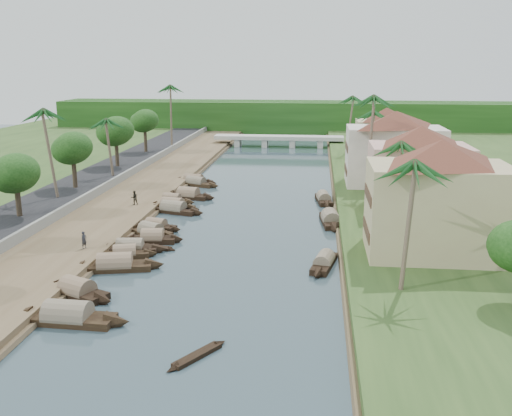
# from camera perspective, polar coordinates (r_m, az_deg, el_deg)

# --- Properties ---
(ground) EXTENTS (220.00, 220.00, 0.00)m
(ground) POSITION_cam_1_polar(r_m,az_deg,el_deg) (55.30, -2.88, -4.38)
(ground) COLOR #32444C
(ground) RESTS_ON ground
(left_bank) EXTENTS (10.00, 180.00, 0.80)m
(left_bank) POSITION_cam_1_polar(r_m,az_deg,el_deg) (77.70, -12.29, 1.09)
(left_bank) COLOR brown
(left_bank) RESTS_ON ground
(right_bank) EXTENTS (16.00, 180.00, 1.20)m
(right_bank) POSITION_cam_1_polar(r_m,az_deg,el_deg) (74.49, 14.20, 0.58)
(right_bank) COLOR #29431B
(right_bank) RESTS_ON ground
(road) EXTENTS (8.00, 180.00, 1.40)m
(road) POSITION_cam_1_polar(r_m,az_deg,el_deg) (80.71, -18.04, 1.42)
(road) COLOR black
(road) RESTS_ON ground
(retaining_wall) EXTENTS (0.40, 180.00, 1.10)m
(retaining_wall) POSITION_cam_1_polar(r_m,az_deg,el_deg) (78.92, -15.22, 1.83)
(retaining_wall) COLOR gray
(retaining_wall) RESTS_ON left_bank
(treeline) EXTENTS (120.00, 14.00, 8.00)m
(treeline) POSITION_cam_1_polar(r_m,az_deg,el_deg) (152.57, 3.04, 9.10)
(treeline) COLOR #14380F
(treeline) RESTS_ON ground
(bridge) EXTENTS (28.00, 4.00, 2.40)m
(bridge) POSITION_cam_1_polar(r_m,az_deg,el_deg) (125.03, 2.29, 6.92)
(bridge) COLOR #ADADA2
(bridge) RESTS_ON ground
(building_near) EXTENTS (14.85, 14.85, 10.20)m
(building_near) POSITION_cam_1_polar(r_m,az_deg,el_deg) (52.08, 17.77, 1.07)
(building_near) COLOR tan
(building_near) RESTS_ON right_bank
(building_mid) EXTENTS (14.11, 14.11, 9.70)m
(building_mid) POSITION_cam_1_polar(r_m,az_deg,el_deg) (67.73, 15.98, 3.91)
(building_mid) COLOR #DBA69B
(building_mid) RESTS_ON right_bank
(building_far) EXTENTS (15.59, 15.59, 10.20)m
(building_far) POSITION_cam_1_polar(r_m,az_deg,el_deg) (81.22, 13.69, 5.88)
(building_far) COLOR silver
(building_far) RESTS_ON right_bank
(building_distant) EXTENTS (12.62, 12.62, 9.20)m
(building_distant) POSITION_cam_1_polar(r_m,az_deg,el_deg) (101.09, 12.83, 7.22)
(building_distant) COLOR tan
(building_distant) RESTS_ON right_bank
(sampan_0) EXTENTS (9.33, 2.35, 2.41)m
(sampan_0) POSITION_cam_1_polar(r_m,az_deg,el_deg) (42.71, -18.29, -10.31)
(sampan_0) COLOR black
(sampan_0) RESTS_ON ground
(sampan_1) EXTENTS (7.41, 4.59, 2.20)m
(sampan_1) POSITION_cam_1_polar(r_m,az_deg,el_deg) (47.01, -17.43, -7.95)
(sampan_1) COLOR black
(sampan_1) RESTS_ON ground
(sampan_2) EXTENTS (8.97, 3.71, 2.31)m
(sampan_2) POSITION_cam_1_polar(r_m,az_deg,el_deg) (51.86, -13.92, -5.59)
(sampan_2) COLOR black
(sampan_2) RESTS_ON ground
(sampan_3) EXTENTS (7.40, 2.23, 2.00)m
(sampan_3) POSITION_cam_1_polar(r_m,az_deg,el_deg) (56.22, -12.47, -3.95)
(sampan_3) COLOR black
(sampan_3) RESTS_ON ground
(sampan_4) EXTENTS (6.28, 3.05, 1.81)m
(sampan_4) POSITION_cam_1_polar(r_m,az_deg,el_deg) (54.73, -12.99, -4.50)
(sampan_4) COLOR black
(sampan_4) RESTS_ON ground
(sampan_5) EXTENTS (6.61, 2.35, 2.09)m
(sampan_5) POSITION_cam_1_polar(r_m,az_deg,el_deg) (58.83, -10.30, -3.02)
(sampan_5) COLOR black
(sampan_5) RESTS_ON ground
(sampan_6) EXTENTS (6.73, 4.53, 2.06)m
(sampan_6) POSITION_cam_1_polar(r_m,az_deg,el_deg) (61.19, -10.48, -2.36)
(sampan_6) COLOR black
(sampan_6) RESTS_ON ground
(sampan_7) EXTENTS (6.45, 3.01, 1.76)m
(sampan_7) POSITION_cam_1_polar(r_m,az_deg,el_deg) (63.28, -9.96, -1.79)
(sampan_7) COLOR black
(sampan_7) RESTS_ON ground
(sampan_8) EXTENTS (7.77, 3.21, 2.33)m
(sampan_8) POSITION_cam_1_polar(r_m,az_deg,el_deg) (71.33, -8.37, 0.12)
(sampan_8) COLOR black
(sampan_8) RESTS_ON ground
(sampan_9) EXTENTS (8.54, 3.99, 2.14)m
(sampan_9) POSITION_cam_1_polar(r_m,az_deg,el_deg) (70.10, -8.24, -0.13)
(sampan_9) COLOR black
(sampan_9) RESTS_ON ground
(sampan_10) EXTENTS (6.69, 2.65, 1.86)m
(sampan_10) POSITION_cam_1_polar(r_m,az_deg,el_deg) (74.85, -8.41, 0.78)
(sampan_10) COLOR black
(sampan_10) RESTS_ON ground
(sampan_11) EXTENTS (8.13, 3.46, 2.27)m
(sampan_11) POSITION_cam_1_polar(r_m,az_deg,el_deg) (77.31, -6.78, 1.27)
(sampan_11) COLOR black
(sampan_11) RESTS_ON ground
(sampan_12) EXTENTS (8.16, 4.51, 1.99)m
(sampan_12) POSITION_cam_1_polar(r_m,az_deg,el_deg) (85.25, -6.03, 2.51)
(sampan_12) COLOR black
(sampan_12) RESTS_ON ground
(sampan_13) EXTENTS (7.98, 3.54, 2.15)m
(sampan_13) POSITION_cam_1_polar(r_m,az_deg,el_deg) (86.69, -6.24, 2.70)
(sampan_13) COLOR black
(sampan_13) RESTS_ON ground
(sampan_14) EXTENTS (2.87, 7.53, 1.85)m
(sampan_14) POSITION_cam_1_polar(r_m,az_deg,el_deg) (51.50, 6.82, -5.42)
(sampan_14) COLOR black
(sampan_14) RESTS_ON ground
(sampan_15) EXTENTS (2.68, 8.65, 2.27)m
(sampan_15) POSITION_cam_1_polar(r_m,az_deg,el_deg) (65.25, 7.48, -1.19)
(sampan_15) COLOR black
(sampan_15) RESTS_ON ground
(sampan_16) EXTENTS (2.51, 8.03, 1.97)m
(sampan_16) POSITION_cam_1_polar(r_m,az_deg,el_deg) (75.24, 6.78, 0.90)
(sampan_16) COLOR black
(sampan_16) RESTS_ON ground
(canoe_0) EXTENTS (3.43, 4.69, 0.68)m
(canoe_0) POSITION_cam_1_polar(r_m,az_deg,el_deg) (36.60, -5.91, -14.49)
(canoe_0) COLOR black
(canoe_0) RESTS_ON ground
(canoe_1) EXTENTS (4.63, 2.03, 0.75)m
(canoe_1) POSITION_cam_1_polar(r_m,az_deg,el_deg) (57.00, -10.01, -3.91)
(canoe_1) COLOR black
(canoe_1) RESTS_ON ground
(canoe_2) EXTENTS (5.70, 1.36, 0.82)m
(canoe_2) POSITION_cam_1_polar(r_m,az_deg,el_deg) (79.02, -7.63, 1.29)
(canoe_2) COLOR black
(canoe_2) RESTS_ON ground
(palm_0) EXTENTS (3.20, 3.20, 11.12)m
(palm_0) POSITION_cam_1_polar(r_m,az_deg,el_deg) (42.02, 15.18, 4.02)
(palm_0) COLOR #735E4D
(palm_0) RESTS_ON ground
(palm_1) EXTENTS (3.20, 3.20, 10.29)m
(palm_1) POSITION_cam_1_polar(r_m,az_deg,el_deg) (58.23, 13.71, 6.05)
(palm_1) COLOR #735E4D
(palm_1) RESTS_ON ground
(palm_2) EXTENTS (3.20, 3.20, 13.92)m
(palm_2) POSITION_cam_1_polar(r_m,az_deg,el_deg) (74.38, 11.46, 10.57)
(palm_2) COLOR #735E4D
(palm_2) RESTS_ON ground
(palm_3) EXTENTS (3.20, 3.20, 10.93)m
(palm_3) POSITION_cam_1_polar(r_m,az_deg,el_deg) (88.66, 11.23, 9.28)
(palm_3) COLOR #735E4D
(palm_3) RESTS_ON ground
(palm_5) EXTENTS (3.20, 3.20, 12.29)m
(palm_5) POSITION_cam_1_polar(r_m,az_deg,el_deg) (74.07, -20.03, 8.94)
(palm_5) COLOR #735E4D
(palm_5) RESTS_ON ground
(palm_6) EXTENTS (3.20, 3.20, 9.80)m
(palm_6) POSITION_cam_1_polar(r_m,az_deg,el_deg) (86.81, -14.50, 8.40)
(palm_6) COLOR #735E4D
(palm_6) RESTS_ON ground
(palm_7) EXTENTS (3.20, 3.20, 11.96)m
(palm_7) POSITION_cam_1_polar(r_m,az_deg,el_deg) (108.51, 9.29, 10.75)
(palm_7) COLOR #735E4D
(palm_7) RESTS_ON ground
(palm_8) EXTENTS (3.20, 3.20, 13.53)m
(palm_8) POSITION_cam_1_polar(r_m,az_deg,el_deg) (114.61, -8.61, 11.80)
(palm_8) COLOR #735E4D
(palm_8) RESTS_ON ground
(tree_2) EXTENTS (4.92, 4.92, 6.74)m
(tree_2) POSITION_cam_1_polar(r_m,az_deg,el_deg) (66.91, -22.93, 3.14)
(tree_2) COLOR #423526
(tree_2) RESTS_ON ground
(tree_3) EXTENTS (4.90, 4.90, 7.33)m
(tree_3) POSITION_cam_1_polar(r_m,az_deg,el_deg) (79.96, -17.88, 5.65)
(tree_3) COLOR #423526
(tree_3) RESTS_ON ground
(tree_4) EXTENTS (5.42, 5.42, 7.88)m
(tree_4) POSITION_cam_1_polar(r_m,az_deg,el_deg) (95.26, -13.86, 7.40)
(tree_4) COLOR #423526
(tree_4) RESTS_ON ground
(tree_5) EXTENTS (4.79, 4.79, 7.77)m
(tree_5) POSITION_cam_1_polar(r_m,az_deg,el_deg) (110.11, -11.08, 8.49)
(tree_5) COLOR #423526
(tree_5) RESTS_ON ground
(tree_6) EXTENTS (4.16, 4.16, 6.73)m
(tree_6) POSITION_cam_1_polar(r_m,az_deg,el_deg) (85.00, 16.79, 5.85)
(tree_6) COLOR #423526
(tree_6) RESTS_ON ground
(person_near) EXTENTS (0.62, 0.72, 1.66)m
(person_near) POSITION_cam_1_polar(r_m,az_deg,el_deg) (55.76, -16.82, -3.08)
(person_near) COLOR #2A2B32
(person_near) RESTS_ON left_bank
(person_far) EXTENTS (1.07, 1.01, 1.74)m
(person_far) POSITION_cam_1_polar(r_m,az_deg,el_deg) (71.53, -12.07, 1.02)
(person_far) COLOR #2B281E
(person_far) RESTS_ON left_bank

